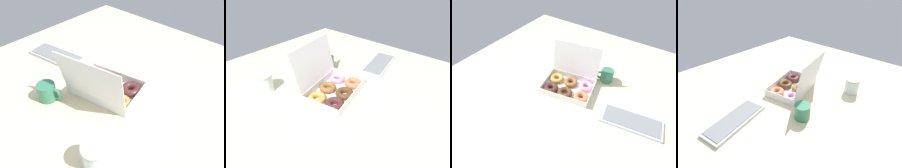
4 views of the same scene
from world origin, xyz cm
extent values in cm
cube|color=beige|center=(0.00, 0.00, -1.00)|extent=(180.00, 180.00, 2.00)
cube|color=white|center=(4.53, -1.30, 0.20)|extent=(38.46, 29.58, 0.40)
cube|color=white|center=(-12.24, -4.60, 2.89)|extent=(4.90, 22.97, 4.98)
cube|color=white|center=(21.31, 2.01, 2.89)|extent=(4.90, 22.97, 4.98)
cube|color=white|center=(6.75, -12.55, 2.89)|extent=(33.24, 6.92, 4.98)
cube|color=white|center=(2.32, 9.95, 2.89)|extent=(33.24, 6.92, 4.98)
cube|color=white|center=(1.80, 12.61, 16.77)|extent=(34.99, 11.98, 22.88)
torus|color=#512624|center=(-5.26, -8.75, 2.17)|extent=(14.70, 14.70, 3.81)
torus|color=#56351A|center=(5.47, -7.01, 2.17)|extent=(14.90, 14.90, 3.48)
torus|color=#BB7149|center=(16.86, -4.38, 2.17)|extent=(11.80, 11.80, 3.80)
torus|color=gold|center=(-7.73, 1.91, 2.17)|extent=(11.02, 11.02, 3.21)
torus|color=brown|center=(3.29, 4.19, 2.17)|extent=(11.99, 11.99, 3.29)
torus|color=pink|center=(14.53, 6.55, 2.17)|extent=(13.79, 13.79, 3.30)
cube|color=#B8BDC1|center=(51.39, -3.14, 0.90)|extent=(38.02, 20.49, 1.80)
cube|color=gray|center=(51.39, -3.14, 2.00)|extent=(34.78, 17.70, 0.40)
cylinder|color=#357A5A|center=(23.09, 23.21, 4.58)|extent=(9.27, 9.27, 9.16)
torus|color=#357A5A|center=(18.52, 21.25, 4.58)|extent=(6.91, 4.21, 6.80)
cylinder|color=black|center=(23.09, 23.21, 7.51)|extent=(8.15, 8.15, 0.55)
cylinder|color=silver|center=(-20.76, 32.41, 4.87)|extent=(9.53, 9.53, 9.74)
cylinder|color=#B2B2B7|center=(-20.76, 32.41, 10.24)|extent=(10.01, 10.01, 1.00)
camera|label=1|loc=(-55.62, 60.64, 78.61)|focal=35.00mm
camera|label=2|loc=(-56.66, -55.48, 63.61)|focal=28.00mm
camera|label=3|loc=(50.67, -75.05, 91.64)|focal=28.00mm
camera|label=4|loc=(84.66, 69.29, 70.98)|focal=28.00mm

